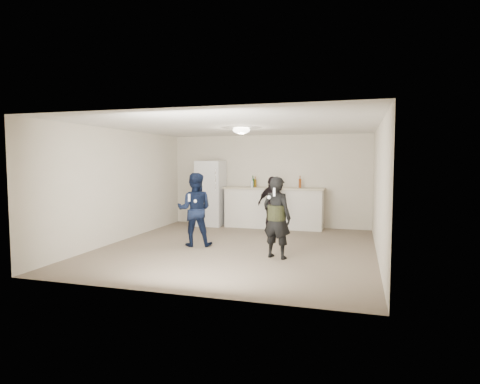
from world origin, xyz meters
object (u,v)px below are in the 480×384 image
(counter, at_px, (274,208))
(man, at_px, (195,209))
(woman, at_px, (277,217))
(fridge, at_px, (211,193))
(shaker, at_px, (252,184))
(spectator, at_px, (272,204))

(counter, height_order, man, man)
(man, relative_size, woman, 1.02)
(fridge, xyz_separation_m, shaker, (1.14, 0.18, 0.28))
(spectator, bearing_deg, man, 78.14)
(woman, bearing_deg, man, -0.13)
(fridge, xyz_separation_m, woman, (2.50, -3.21, -0.14))
(counter, relative_size, woman, 1.71)
(counter, xyz_separation_m, man, (-1.15, -2.70, 0.25))
(fridge, height_order, man, fridge)
(shaker, xyz_separation_m, woman, (1.36, -3.39, -0.42))
(fridge, distance_m, spectator, 1.97)
(fridge, bearing_deg, woman, -52.08)
(counter, height_order, woman, woman)
(counter, height_order, fridge, fridge)
(fridge, distance_m, man, 2.70)
(counter, relative_size, fridge, 1.44)
(counter, height_order, shaker, shaker)
(man, xyz_separation_m, woman, (1.88, -0.58, -0.02))
(spectator, bearing_deg, shaker, -26.65)
(fridge, bearing_deg, shaker, 8.77)
(fridge, bearing_deg, spectator, -17.50)
(fridge, relative_size, woman, 1.18)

